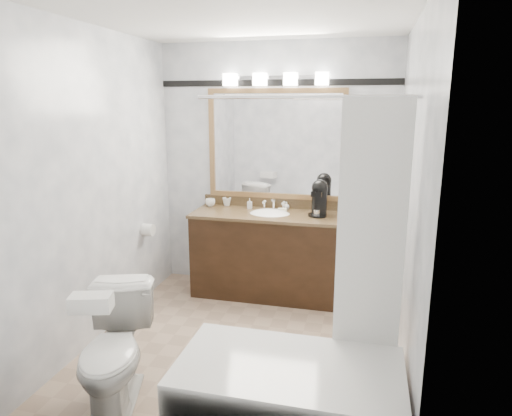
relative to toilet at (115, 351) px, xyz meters
The scene contains 15 objects.
room 1.40m from the toilet, 57.36° to the left, with size 2.42×2.62×2.52m.
vanity 2.03m from the toilet, 73.08° to the left, with size 1.53×0.58×0.97m.
mirror 2.54m from the toilet, 75.02° to the left, with size 1.40×0.04×1.10m.
vanity_light_bar 2.84m from the toilet, 74.66° to the left, with size 1.02×0.14×0.12m.
accent_stripe 2.87m from the toilet, 75.09° to the left, with size 2.40×0.01×0.06m, color black.
bathtub 1.15m from the toilet, ahead, with size 1.30×0.75×1.96m.
tp_roll 1.71m from the toilet, 109.16° to the left, with size 0.12×0.12×0.11m, color white.
toilet is the anchor object (origin of this frame).
tissue_box 0.47m from the toilet, 90.00° to the right, with size 0.23×0.13×0.10m, color white.
coffee_maker 2.34m from the toilet, 61.72° to the left, with size 0.18×0.23×0.35m.
cup_left 2.15m from the toilet, 92.21° to the left, with size 0.10×0.10×0.08m, color white.
cup_right 2.22m from the toilet, 87.87° to the left, with size 0.09×0.09×0.09m, color white.
soap_bottle_a 2.17m from the toilet, 80.51° to the left, with size 0.05×0.05×0.11m, color white.
soap_bottle_b 2.31m from the toilet, 71.38° to the left, with size 0.06×0.06×0.08m, color white.
soap_bar 2.22m from the toilet, 71.38° to the left, with size 0.09×0.06×0.03m, color beige.
Camera 1 is at (0.90, -3.24, 1.93)m, focal length 32.00 mm.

